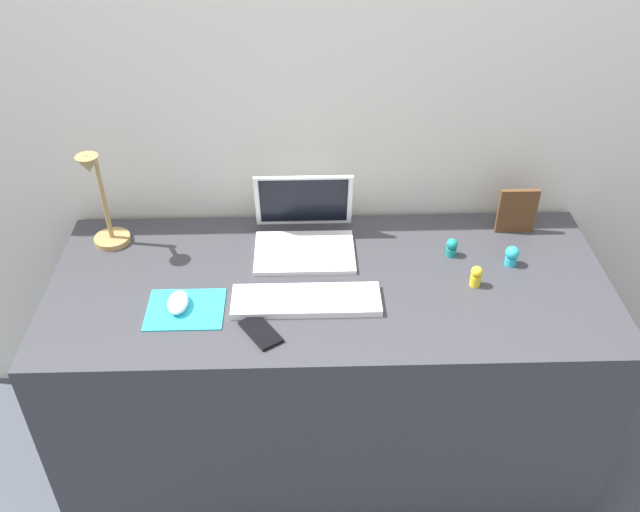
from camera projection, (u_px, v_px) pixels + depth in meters
name	position (u px, v px, depth m)	size (l,w,h in m)	color
ground_plane	(328.00, 445.00, 2.42)	(6.00, 6.00, 0.00)	#474C56
back_wall	(325.00, 183.00, 2.23)	(2.81, 0.05, 1.68)	silver
desk	(329.00, 371.00, 2.20)	(1.61, 0.68, 0.74)	#38383D
laptop	(304.00, 229.00, 2.10)	(0.30, 0.26, 0.21)	white
keyboard	(306.00, 300.00, 1.90)	(0.41, 0.13, 0.02)	white
mousepad	(185.00, 309.00, 1.88)	(0.21, 0.17, 0.00)	#28B7CC
mouse	(178.00, 302.00, 1.87)	(0.06, 0.10, 0.03)	white
cell_phone	(261.00, 332.00, 1.80)	(0.06, 0.13, 0.01)	black
desk_lamp	(101.00, 203.00, 2.02)	(0.11, 0.15, 0.34)	#A5844C
picture_frame	(517.00, 211.00, 2.14)	(0.12, 0.02, 0.15)	brown
toy_figurine_yellow	(476.00, 276.00, 1.95)	(0.03, 0.03, 0.06)	yellow
toy_figurine_cyan	(512.00, 255.00, 2.03)	(0.04, 0.04, 0.06)	#28B7CC
toy_figurine_teal	(452.00, 247.00, 2.07)	(0.03, 0.03, 0.06)	teal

